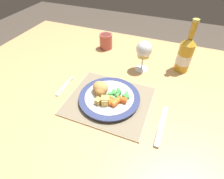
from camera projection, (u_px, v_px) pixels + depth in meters
The scene contains 13 objects.
ground_plane at pixel (115, 161), 1.29m from camera, with size 6.00×6.00×0.00m, color #4C4238.
dining_table at pixel (117, 97), 0.84m from camera, with size 1.58×1.04×0.74m.
placemat at pixel (109, 101), 0.72m from camera, with size 0.33×0.29×0.01m.
dinner_plate at pixel (108, 98), 0.71m from camera, with size 0.25×0.25×0.02m.
breaded_croquettes at pixel (100, 88), 0.71m from camera, with size 0.08×0.08×0.05m.
green_beans_pile at pixel (119, 95), 0.70m from camera, with size 0.09×0.08×0.02m.
glazed_carrots at pixel (116, 101), 0.67m from camera, with size 0.08×0.06×0.02m.
fork at pixel (64, 87), 0.78m from camera, with size 0.02×0.14×0.01m.
table_knife at pixel (160, 129), 0.62m from camera, with size 0.02×0.19×0.01m.
wine_glass at pixel (144, 51), 0.81m from camera, with size 0.07×0.07×0.15m.
bottle at pixel (185, 54), 0.82m from camera, with size 0.07×0.07×0.25m.
roast_potatoes at pixel (104, 101), 0.67m from camera, with size 0.06×0.04×0.03m.
drinking_cup at pixel (106, 41), 1.01m from camera, with size 0.07×0.07×0.08m.
Camera 1 is at (0.19, -0.56, 1.26)m, focal length 28.00 mm.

